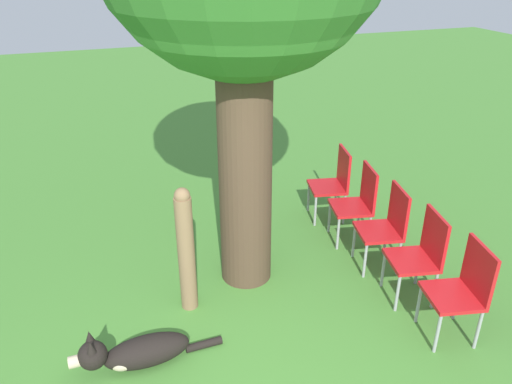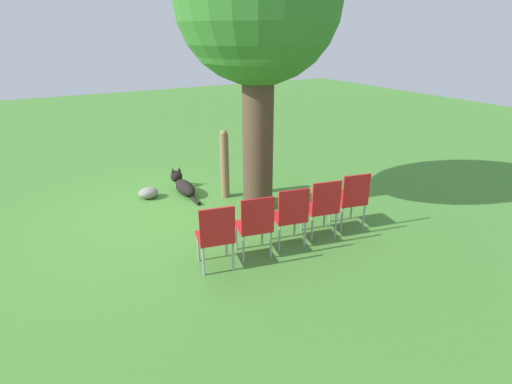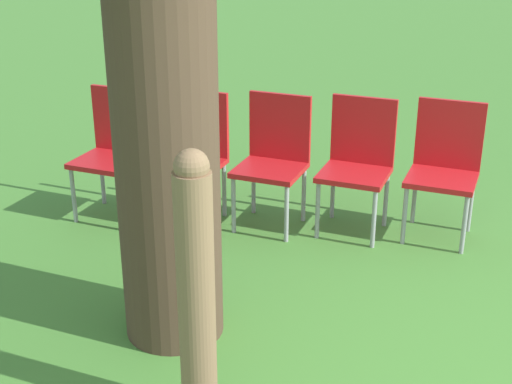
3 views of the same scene
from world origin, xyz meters
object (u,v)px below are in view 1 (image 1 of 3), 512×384
object	(u,v)px
red_chair_4	(334,180)
red_chair_1	(421,252)
red_chair_0	(463,287)
fence_post	(186,250)
red_chair_2	(387,224)
red_chair_3	(358,200)
dog	(135,352)

from	to	relation	value
red_chair_4	red_chair_1	bearing A→B (deg)	103.18
red_chair_0	red_chair_4	bearing A→B (deg)	-76.82
fence_post	red_chair_0	bearing A→B (deg)	-28.22
red_chair_1	red_chair_2	world-z (taller)	same
red_chair_3	fence_post	bearing A→B (deg)	27.01
dog	red_chair_1	world-z (taller)	red_chair_1
fence_post	dog	bearing A→B (deg)	-133.57
red_chair_0	red_chair_4	distance (m)	2.27
dog	red_chair_2	world-z (taller)	red_chair_2
red_chair_0	red_chair_3	world-z (taller)	same
dog	red_chair_2	bearing A→B (deg)	-169.21
red_chair_0	red_chair_1	size ratio (longest dim) A/B	1.00
dog	fence_post	world-z (taller)	fence_post
fence_post	red_chair_0	world-z (taller)	fence_post
red_chair_4	red_chair_2	bearing A→B (deg)	103.18
dog	red_chair_4	distance (m)	3.20
red_chair_0	red_chair_2	distance (m)	1.14
red_chair_1	red_chair_3	world-z (taller)	same
fence_post	red_chair_4	xyz separation A→B (m)	(2.08, 1.13, -0.12)
dog	red_chair_2	size ratio (longest dim) A/B	1.37
dog	fence_post	distance (m)	0.97
red_chair_2	red_chair_0	bearing A→B (deg)	103.18
red_chair_0	red_chair_2	bearing A→B (deg)	-76.82
fence_post	red_chair_1	distance (m)	2.20
red_chair_3	red_chair_1	bearing A→B (deg)	103.18
red_chair_1	red_chair_4	bearing A→B (deg)	-76.82
fence_post	red_chair_3	size ratio (longest dim) A/B	1.39
red_chair_0	red_chair_1	distance (m)	0.57
red_chair_1	red_chair_4	world-z (taller)	same
dog	red_chair_2	xyz separation A→B (m)	(2.68, 0.60, 0.37)
red_chair_3	red_chair_4	bearing A→B (deg)	-76.82
red_chair_3	red_chair_4	distance (m)	0.57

